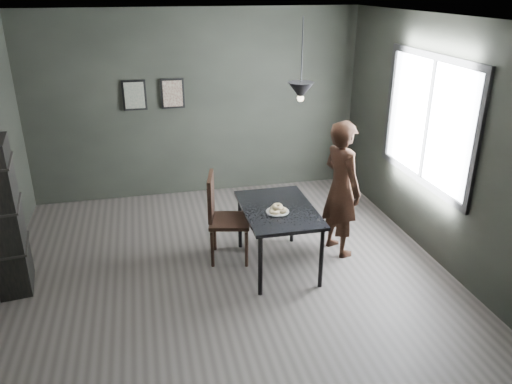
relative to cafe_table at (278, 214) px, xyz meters
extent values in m
plane|color=#342F2D|center=(-0.60, 0.00, -0.67)|extent=(5.00, 5.00, 0.00)
cube|color=black|center=(-0.60, 2.50, 0.73)|extent=(5.00, 0.10, 2.80)
cube|color=silver|center=(-0.60, 0.00, 2.13)|extent=(5.00, 5.00, 0.02)
cube|color=white|center=(1.88, 0.20, 0.93)|extent=(0.02, 1.80, 1.40)
cube|color=black|center=(1.87, 0.20, 0.93)|extent=(0.04, 1.96, 1.56)
cube|color=black|center=(0.00, 0.00, 0.06)|extent=(0.80, 1.20, 0.04)
cylinder|color=black|center=(-0.34, -0.54, -0.32)|extent=(0.05, 0.05, 0.71)
cylinder|color=black|center=(0.34, -0.54, -0.32)|extent=(0.05, 0.05, 0.71)
cylinder|color=black|center=(-0.34, 0.54, -0.32)|extent=(0.05, 0.05, 0.71)
cylinder|color=black|center=(0.34, 0.54, -0.32)|extent=(0.05, 0.05, 0.71)
cylinder|color=white|center=(-0.05, -0.12, 0.08)|extent=(0.23, 0.23, 0.01)
torus|color=#F4E8BE|center=(0.00, -0.14, 0.11)|extent=(0.12, 0.12, 0.05)
torus|color=#F4E8BE|center=(-0.05, -0.07, 0.11)|extent=(0.12, 0.12, 0.05)
torus|color=#F4E8BE|center=(-0.09, -0.15, 0.11)|extent=(0.12, 0.12, 0.05)
torus|color=#F4E8BE|center=(-0.05, -0.12, 0.15)|extent=(0.13, 0.13, 0.06)
imported|color=black|center=(0.83, 0.18, 0.17)|extent=(0.55, 0.69, 1.67)
cube|color=black|center=(-0.51, 0.30, -0.17)|extent=(0.56, 0.56, 0.04)
cube|color=black|center=(-0.72, 0.35, 0.15)|extent=(0.14, 0.46, 0.51)
cylinder|color=black|center=(-0.75, 0.15, -0.44)|extent=(0.04, 0.04, 0.46)
cylinder|color=black|center=(-0.36, 0.06, -0.44)|extent=(0.04, 0.04, 0.46)
cylinder|color=black|center=(-0.67, 0.54, -0.44)|extent=(0.04, 0.04, 0.46)
cylinder|color=black|center=(-0.28, 0.45, -0.44)|extent=(0.04, 0.04, 0.46)
cube|color=black|center=(-2.92, 0.22, 0.17)|extent=(0.39, 0.60, 1.69)
cylinder|color=black|center=(0.25, 0.10, 1.75)|extent=(0.01, 0.01, 0.75)
cone|color=black|center=(0.25, 0.10, 1.38)|extent=(0.28, 0.28, 0.18)
sphere|color=#FFE0B2|center=(0.25, 0.10, 1.30)|extent=(0.07, 0.07, 0.07)
cube|color=black|center=(-1.50, 2.47, 0.93)|extent=(0.34, 0.03, 0.44)
cube|color=#3A5246|center=(-1.50, 2.45, 0.93)|extent=(0.28, 0.01, 0.38)
cube|color=black|center=(-0.95, 2.47, 0.93)|extent=(0.34, 0.03, 0.44)
cube|color=brown|center=(-0.95, 2.45, 0.93)|extent=(0.28, 0.01, 0.38)
camera|label=1|loc=(-1.41, -4.95, 2.45)|focal=35.00mm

